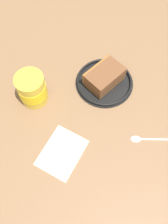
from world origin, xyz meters
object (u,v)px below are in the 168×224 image
small_plate (104,82)px  teaspoon (144,139)px  tea_mug (32,89)px  folded_napkin (62,152)px  cake_slice (104,77)px

small_plate → teaspoon: small_plate is taller
small_plate → tea_mug: (20.55, -8.38, 4.45)cm
tea_mug → folded_napkin: (3.00, 19.52, -4.86)cm
teaspoon → tea_mug: bearing=-59.0°
tea_mug → small_plate: bearing=157.8°
cake_slice → folded_napkin: 26.29cm
folded_napkin → cake_slice: bearing=-154.1°
tea_mug → teaspoon: size_ratio=0.99×
tea_mug → folded_napkin: tea_mug is taller
tea_mug → teaspoon: tea_mug is taller
folded_napkin → teaspoon: bearing=153.8°
small_plate → teaspoon: (2.61, 21.43, -0.35)cm
small_plate → folded_napkin: bearing=25.3°
tea_mug → teaspoon: bearing=121.0°
cake_slice → teaspoon: cake_slice is taller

